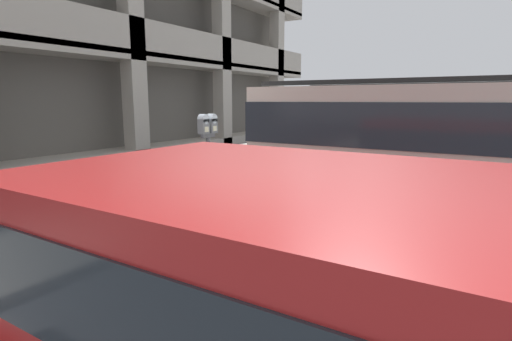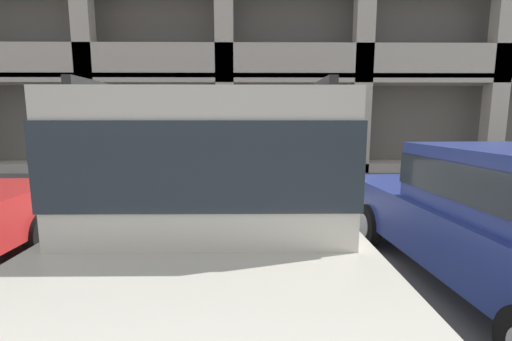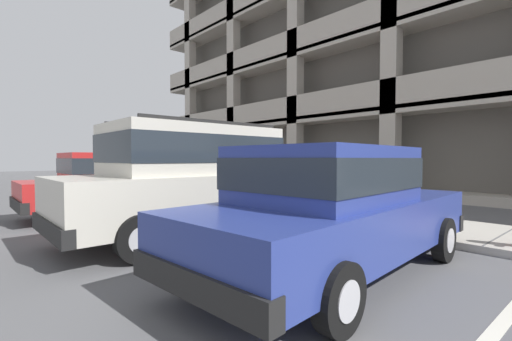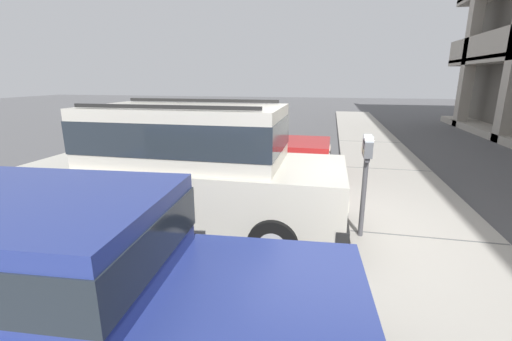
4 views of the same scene
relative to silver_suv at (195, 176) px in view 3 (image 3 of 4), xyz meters
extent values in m
cube|color=#565659|center=(-0.15, 2.28, -1.14)|extent=(80.00, 80.00, 0.10)
cube|color=#ADA89E|center=(-0.15, 3.58, -1.03)|extent=(40.00, 2.20, 0.12)
cube|color=#606060|center=(-8.15, 3.58, -0.97)|extent=(0.03, 2.16, 0.00)
cube|color=#606060|center=(-4.15, 3.58, -0.97)|extent=(0.03, 2.16, 0.00)
cube|color=#606060|center=(-0.15, 3.58, -0.97)|extent=(0.03, 2.16, 0.00)
cube|color=#606060|center=(3.85, 3.58, -0.97)|extent=(0.03, 2.16, 0.00)
cube|color=silver|center=(-4.90, 0.88, -1.08)|extent=(0.12, 4.80, 0.01)
cube|color=silver|center=(-1.74, 0.88, -1.08)|extent=(0.12, 4.80, 0.01)
cube|color=silver|center=(1.43, 0.88, -1.08)|extent=(0.12, 4.80, 0.01)
cube|color=beige|center=(0.00, 0.02, -0.36)|extent=(1.85, 4.70, 0.80)
cube|color=beige|center=(0.00, -0.03, 0.46)|extent=(1.63, 2.92, 0.84)
cube|color=#232B33|center=(0.00, -0.03, 0.48)|extent=(1.65, 2.94, 0.46)
cube|color=black|center=(0.01, 2.33, -0.64)|extent=(1.88, 0.16, 0.24)
cube|color=black|center=(-0.01, -2.29, -0.64)|extent=(1.88, 0.16, 0.24)
cube|color=silver|center=(0.58, 2.38, -0.28)|extent=(0.24, 0.03, 0.14)
cube|color=silver|center=(-0.56, 2.38, -0.28)|extent=(0.24, 0.03, 0.14)
cylinder|color=black|center=(0.91, 1.48, -0.76)|extent=(0.20, 0.66, 0.66)
cylinder|color=#B2B2B7|center=(0.91, 1.48, -0.76)|extent=(0.22, 0.36, 0.36)
cylinder|color=black|center=(-0.90, 1.48, -0.76)|extent=(0.20, 0.66, 0.66)
cylinder|color=#B2B2B7|center=(-0.90, 1.48, -0.76)|extent=(0.22, 0.36, 0.36)
cylinder|color=black|center=(0.90, -1.44, -0.76)|extent=(0.20, 0.66, 0.66)
cylinder|color=#B2B2B7|center=(0.90, -1.44, -0.76)|extent=(0.22, 0.36, 0.36)
cylinder|color=black|center=(-0.91, -1.43, -0.76)|extent=(0.20, 0.66, 0.66)
cylinder|color=#B2B2B7|center=(-0.91, -1.43, -0.76)|extent=(0.22, 0.36, 0.36)
cube|color=black|center=(0.69, -0.03, 0.92)|extent=(0.06, 2.62, 0.05)
cube|color=black|center=(-0.69, -0.03, 0.92)|extent=(0.06, 2.62, 0.05)
cube|color=red|center=(-3.40, -0.07, -0.49)|extent=(1.74, 4.42, 0.60)
cube|color=red|center=(-3.41, -0.37, 0.13)|extent=(1.52, 1.99, 0.64)
cube|color=#232B33|center=(-3.41, -0.37, 0.15)|extent=(1.54, 2.02, 0.35)
cube|color=black|center=(-3.38, 2.09, -0.67)|extent=(1.74, 0.18, 0.24)
cube|color=black|center=(-3.42, -2.23, -0.67)|extent=(1.74, 0.18, 0.24)
cube|color=silver|center=(-2.85, 2.13, -0.43)|extent=(0.24, 0.03, 0.14)
cube|color=silver|center=(-3.91, 2.14, -0.43)|extent=(0.24, 0.03, 0.14)
cylinder|color=black|center=(-2.56, 1.28, -0.79)|extent=(0.17, 0.60, 0.60)
cylinder|color=#B2B2B7|center=(-2.56, 1.28, -0.79)|extent=(0.18, 0.33, 0.33)
cylinder|color=black|center=(-4.22, 1.30, -0.79)|extent=(0.17, 0.60, 0.60)
cylinder|color=#B2B2B7|center=(-4.22, 1.30, -0.79)|extent=(0.18, 0.33, 0.33)
cylinder|color=black|center=(-2.58, -1.45, -0.79)|extent=(0.17, 0.60, 0.60)
cylinder|color=#B2B2B7|center=(-2.58, -1.45, -0.79)|extent=(0.18, 0.33, 0.33)
cylinder|color=black|center=(-4.25, -1.43, -0.79)|extent=(0.17, 0.60, 0.60)
cylinder|color=#B2B2B7|center=(-4.25, -1.43, -0.79)|extent=(0.18, 0.33, 0.33)
cube|color=navy|center=(2.86, 0.27, -0.49)|extent=(2.01, 4.51, 0.60)
cube|color=navy|center=(2.89, -0.03, 0.13)|extent=(1.63, 2.08, 0.64)
cube|color=#232B33|center=(2.89, -0.03, 0.15)|extent=(1.66, 2.11, 0.35)
cube|color=black|center=(2.71, 2.43, -0.67)|extent=(1.74, 0.28, 0.24)
cube|color=black|center=(3.02, -1.88, -0.67)|extent=(1.74, 0.28, 0.24)
cube|color=silver|center=(3.23, 2.51, -0.43)|extent=(0.24, 0.05, 0.14)
cube|color=silver|center=(2.18, 2.44, -0.43)|extent=(0.24, 0.05, 0.14)
cylinder|color=black|center=(3.60, 1.69, -0.79)|extent=(0.20, 0.61, 0.60)
cylinder|color=#B2B2B7|center=(3.60, 1.69, -0.79)|extent=(0.20, 0.34, 0.33)
cylinder|color=black|center=(1.94, 1.57, -0.79)|extent=(0.20, 0.61, 0.60)
cylinder|color=#B2B2B7|center=(1.94, 1.57, -0.79)|extent=(0.20, 0.34, 0.33)
cylinder|color=black|center=(3.79, -1.03, -0.79)|extent=(0.20, 0.61, 0.60)
cylinder|color=#B2B2B7|center=(3.79, -1.03, -0.79)|extent=(0.20, 0.34, 0.33)
cylinder|color=black|center=(2.13, -1.15, -0.79)|extent=(0.20, 0.61, 0.60)
cylinder|color=#B2B2B7|center=(2.13, -1.15, -0.79)|extent=(0.20, 0.34, 0.33)
cylinder|color=#47474C|center=(-0.02, 2.63, -0.40)|extent=(0.07, 0.07, 1.14)
cube|color=#47474C|center=(-0.02, 2.63, 0.20)|extent=(0.28, 0.06, 0.06)
cube|color=#515459|center=(-0.12, 2.63, 0.34)|extent=(0.15, 0.11, 0.22)
cylinder|color=#9EA8B2|center=(-0.12, 2.63, 0.45)|extent=(0.15, 0.11, 0.15)
cube|color=#B7B293|center=(-0.12, 2.57, 0.31)|extent=(0.08, 0.01, 0.08)
cube|color=#515459|center=(0.08, 2.63, 0.34)|extent=(0.15, 0.11, 0.22)
cylinder|color=#9EA8B2|center=(0.08, 2.63, 0.45)|extent=(0.15, 0.11, 0.15)
cube|color=#B7B293|center=(0.08, 2.57, 0.31)|extent=(0.08, 0.01, 0.08)
cube|color=#5C5851|center=(-0.64, 13.91, 4.91)|extent=(31.36, 8.80, 12.00)
cube|color=#A8A093|center=(-0.64, 13.31, -0.94)|extent=(32.00, 10.00, 0.30)
cube|color=#A8A093|center=(-0.64, 13.31, 2.06)|extent=(32.00, 10.00, 0.30)
cube|color=#A8A093|center=(-0.64, 8.41, 2.61)|extent=(32.00, 0.20, 1.10)
cube|color=#A8A093|center=(-0.64, 13.31, 5.06)|extent=(32.00, 10.00, 0.30)
cube|color=#A8A093|center=(-0.64, 8.41, 5.61)|extent=(32.00, 0.20, 1.10)
cube|color=#A8A093|center=(-14.36, 8.56, 4.91)|extent=(0.60, 0.50, 12.00)
cube|color=#A8A093|center=(-9.78, 8.56, 4.91)|extent=(0.60, 0.50, 12.00)
cube|color=#A8A093|center=(-5.21, 8.56, 4.91)|extent=(0.60, 0.50, 12.00)
cube|color=#A8A093|center=(-0.64, 8.56, 4.91)|extent=(0.60, 0.50, 12.00)
camera|label=1|loc=(-4.80, -1.13, 0.74)|focal=28.00mm
camera|label=2|loc=(0.27, -3.15, 0.72)|focal=24.00mm
camera|label=3|loc=(5.33, -3.30, 0.32)|focal=24.00mm
camera|label=4|loc=(4.84, 2.10, 1.28)|focal=24.00mm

